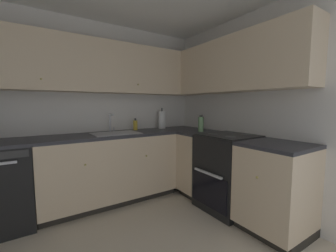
{
  "coord_description": "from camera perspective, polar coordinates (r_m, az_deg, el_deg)",
  "views": [
    {
      "loc": [
        -0.43,
        -1.43,
        1.29
      ],
      "look_at": [
        0.98,
        0.73,
        1.03
      ],
      "focal_mm": 22.77,
      "sensor_mm": 36.0,
      "label": 1
    }
  ],
  "objects": [
    {
      "name": "wall_back",
      "position": [
        3.07,
        -25.04,
        3.59
      ],
      "size": [
        3.85,
        0.05,
        2.4
      ],
      "primitive_type": "cube",
      "color": "silver",
      "rests_on": "ground_plane"
    },
    {
      "name": "wall_right",
      "position": [
        2.74,
        25.46,
        3.38
      ],
      "size": [
        0.05,
        3.26,
        2.4
      ],
      "primitive_type": "cube",
      "color": "silver",
      "rests_on": "ground_plane"
    },
    {
      "name": "lower_cabinets_back",
      "position": [
        2.97,
        -15.19,
        -11.01
      ],
      "size": [
        1.7,
        0.62,
        0.88
      ],
      "color": "beige",
      "rests_on": "ground_plane"
    },
    {
      "name": "countertop_back",
      "position": [
        2.87,
        -15.46,
        -2.35
      ],
      "size": [
        2.91,
        0.6,
        0.03
      ],
      "primitive_type": "cube",
      "color": "#2D2D33",
      "rests_on": "lower_cabinets_back"
    },
    {
      "name": "lower_cabinets_right",
      "position": [
        2.67,
        19.02,
        -13.06
      ],
      "size": [
        0.62,
        1.58,
        0.88
      ],
      "color": "beige",
      "rests_on": "ground_plane"
    },
    {
      "name": "countertop_right",
      "position": [
        2.56,
        19.31,
        -3.43
      ],
      "size": [
        0.6,
        1.58,
        0.03
      ],
      "color": "#2D2D33",
      "rests_on": "lower_cabinets_right"
    },
    {
      "name": "oven_range",
      "position": [
        2.8,
        15.81,
        -11.61
      ],
      "size": [
        0.68,
        0.62,
        1.06
      ],
      "color": "black",
      "rests_on": "ground_plane"
    },
    {
      "name": "upper_cabinets_back",
      "position": [
        2.98,
        -19.81,
        14.77
      ],
      "size": [
        2.59,
        0.34,
        0.66
      ],
      "color": "beige"
    },
    {
      "name": "upper_cabinets_right",
      "position": [
        2.94,
        15.08,
        15.03
      ],
      "size": [
        0.32,
        2.13,
        0.66
      ],
      "color": "beige"
    },
    {
      "name": "sink",
      "position": [
        2.87,
        -13.74,
        -2.76
      ],
      "size": [
        0.58,
        0.4,
        0.1
      ],
      "color": "#B7B7BC",
      "rests_on": "countertop_back"
    },
    {
      "name": "faucet",
      "position": [
        3.05,
        -15.05,
        1.26
      ],
      "size": [
        0.07,
        0.16,
        0.25
      ],
      "color": "silver",
      "rests_on": "countertop_back"
    },
    {
      "name": "soap_bottle",
      "position": [
        3.19,
        -8.73,
        0.25
      ],
      "size": [
        0.06,
        0.06,
        0.17
      ],
      "color": "gold",
      "rests_on": "countertop_back"
    },
    {
      "name": "paper_towel_roll",
      "position": [
        3.37,
        -1.63,
        1.66
      ],
      "size": [
        0.11,
        0.11,
        0.33
      ],
      "color": "white",
      "rests_on": "countertop_back"
    },
    {
      "name": "oil_bottle",
      "position": [
        3.02,
        8.79,
        0.54
      ],
      "size": [
        0.08,
        0.08,
        0.23
      ],
      "color": "#729E66",
      "rests_on": "countertop_right"
    }
  ]
}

